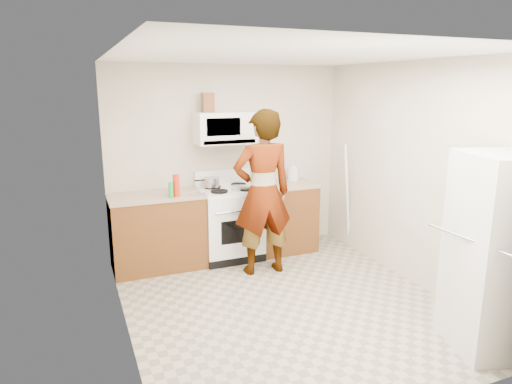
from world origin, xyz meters
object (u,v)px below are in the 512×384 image
gas_range (230,222)px  saucepan (211,182)px  microwave (225,128)px  kettle (293,174)px  person (263,193)px  fridge (501,254)px

gas_range → saucepan: gas_range is taller
microwave → kettle: (1.00, 0.01, -0.68)m
kettle → saucepan: kettle is taller
person → microwave: bearing=-71.8°
microwave → saucepan: size_ratio=3.72×
person → saucepan: 0.83m
gas_range → fridge: bearing=-63.9°
saucepan → microwave: bearing=4.4°
microwave → fridge: 3.43m
kettle → person: bearing=-160.7°
gas_range → kettle: size_ratio=6.30×
person → fridge: 2.57m
microwave → fridge: (1.41, -3.01, -0.85)m
fridge → microwave: bearing=131.8°
person → kettle: person is taller
microwave → person: person is taller
fridge → gas_range: bearing=132.8°
gas_range → fridge: size_ratio=0.66×
saucepan → gas_range: bearing=-28.8°
microwave → saucepan: microwave is taller
fridge → kettle: bearing=114.5°
saucepan → fridge: bearing=-61.6°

